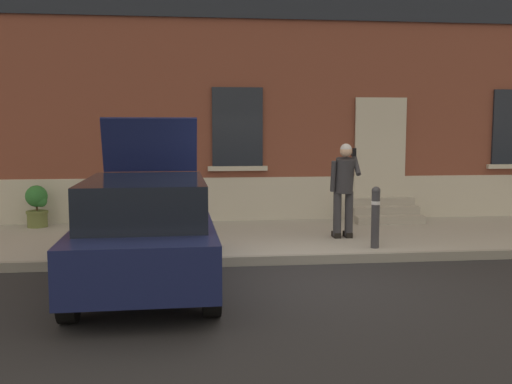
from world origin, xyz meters
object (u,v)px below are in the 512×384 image
at_px(planter_olive, 37,205).
at_px(planter_charcoal, 145,205).
at_px(hatchback_car_navy, 146,229).
at_px(person_on_phone, 344,184).
at_px(bollard_far_left, 183,218).
at_px(bollard_near_person, 375,215).

relative_size(planter_olive, planter_charcoal, 1.00).
relative_size(hatchback_car_navy, planter_charcoal, 4.77).
relative_size(person_on_phone, planter_olive, 2.03).
distance_m(bollard_far_left, planter_olive, 4.11).
height_order(bollard_near_person, planter_olive, bollard_near_person).
relative_size(bollard_far_left, person_on_phone, 0.60).
relative_size(person_on_phone, planter_charcoal, 2.03).
xyz_separation_m(bollard_near_person, planter_olive, (-6.22, 2.82, -0.11)).
xyz_separation_m(bollard_far_left, planter_olive, (-3.00, 2.82, -0.11)).
height_order(hatchback_car_navy, planter_olive, hatchback_car_navy).
bearing_deg(planter_charcoal, hatchback_car_navy, -85.24).
xyz_separation_m(hatchback_car_navy, bollard_far_left, (0.47, 1.48, -0.09)).
height_order(bollard_far_left, planter_olive, bollard_far_left).
distance_m(hatchback_car_navy, person_on_phone, 4.17).
bearing_deg(bollard_far_left, person_on_phone, 17.18).
distance_m(person_on_phone, planter_olive, 6.24).
bearing_deg(person_on_phone, bollard_far_left, -165.64).
bearing_deg(person_on_phone, planter_olive, 159.28).
relative_size(bollard_far_left, planter_olive, 1.22).
bearing_deg(person_on_phone, planter_charcoal, 152.93).
bearing_deg(hatchback_car_navy, person_on_phone, 35.12).
bearing_deg(bollard_far_left, bollard_near_person, 0.00).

